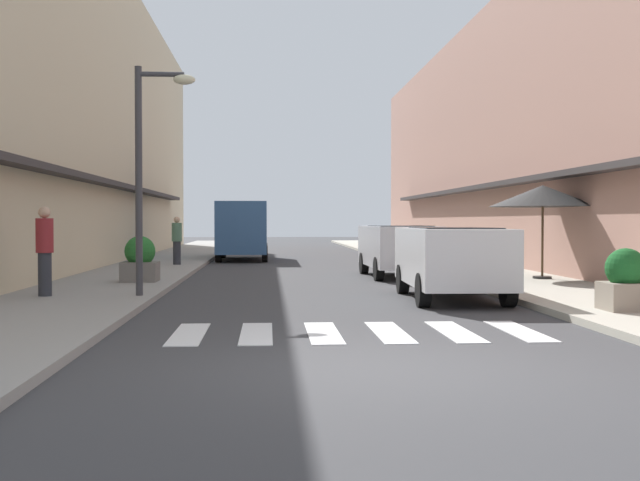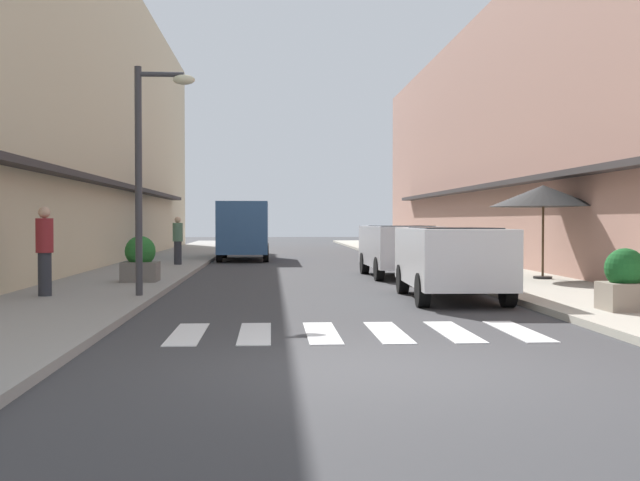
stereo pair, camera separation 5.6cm
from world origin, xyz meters
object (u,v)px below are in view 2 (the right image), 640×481
object	(u,v)px
cafe_umbrella	(543,196)
planter_far	(434,249)
parked_car_mid	(399,245)
pedestrian_walking_near	(45,249)
planter_corner	(625,281)
pedestrian_walking_far	(178,239)
planter_midblock	(140,261)
delivery_van	(244,226)
parked_car_near	(451,255)
street_lamp	(149,153)

from	to	relation	value
cafe_umbrella	planter_far	world-z (taller)	cafe_umbrella
parked_car_mid	cafe_umbrella	xyz separation A→B (m)	(3.32, -2.40, 1.31)
planter_far	pedestrian_walking_near	bearing A→B (deg)	-133.38
planter_corner	cafe_umbrella	bearing A→B (deg)	81.15
planter_far	pedestrian_walking_far	xyz separation A→B (m)	(-8.65, 0.59, 0.32)
cafe_umbrella	planter_midblock	world-z (taller)	cafe_umbrella
delivery_van	planter_far	bearing A→B (deg)	-42.24
parked_car_near	planter_far	distance (m)	10.81
pedestrian_walking_far	parked_car_mid	bearing A→B (deg)	-120.60
parked_car_near	pedestrian_walking_far	bearing A→B (deg)	121.18
parked_car_near	street_lamp	distance (m)	6.38
delivery_van	parked_car_near	bearing A→B (deg)	-74.09
parked_car_near	planter_far	bearing A→B (deg)	80.11
pedestrian_walking_near	delivery_van	bearing A→B (deg)	-119.01
cafe_umbrella	planter_midblock	xyz separation A→B (m)	(-10.16, -0.27, -1.60)
parked_car_near	cafe_umbrella	size ratio (longest dim) A/B	1.57
delivery_van	cafe_umbrella	distance (m)	14.95
parked_car_near	cafe_umbrella	xyz separation A→B (m)	(3.32, 4.07, 1.31)
cafe_umbrella	pedestrian_walking_far	size ratio (longest dim) A/B	1.68
planter_corner	planter_midblock	size ratio (longest dim) A/B	0.93
planter_far	pedestrian_walking_near	size ratio (longest dim) A/B	0.63
cafe_umbrella	planter_midblock	bearing A→B (deg)	-178.47
planter_midblock	parked_car_near	bearing A→B (deg)	-29.07
delivery_van	planter_midblock	distance (m)	13.02
parked_car_near	pedestrian_walking_near	size ratio (longest dim) A/B	2.42
parked_car_mid	planter_far	xyz separation A→B (m)	(1.86, 4.17, -0.27)
parked_car_near	planter_midblock	size ratio (longest dim) A/B	3.84
cafe_umbrella	planter_corner	size ratio (longest dim) A/B	2.64
planter_midblock	planter_far	world-z (taller)	same
planter_corner	pedestrian_walking_far	bearing A→B (deg)	122.25
delivery_van	cafe_umbrella	bearing A→B (deg)	-57.31
street_lamp	pedestrian_walking_near	xyz separation A→B (m)	(-2.05, -0.01, -1.89)
cafe_umbrella	street_lamp	bearing A→B (deg)	-157.10
street_lamp	pedestrian_walking_near	world-z (taller)	street_lamp
street_lamp	pedestrian_walking_far	distance (m)	11.31
parked_car_near	planter_far	xyz separation A→B (m)	(1.86, 10.64, -0.27)
parked_car_mid	planter_corner	size ratio (longest dim) A/B	4.16
planter_corner	pedestrian_walking_far	world-z (taller)	pedestrian_walking_far
parked_car_near	pedestrian_walking_near	bearing A→B (deg)	179.23
planter_midblock	delivery_van	bearing A→B (deg)	80.72
parked_car_mid	planter_far	distance (m)	4.57
planter_corner	pedestrian_walking_near	distance (m)	10.79
parked_car_mid	parked_car_near	bearing A→B (deg)	-90.00
planter_corner	pedestrian_walking_far	size ratio (longest dim) A/B	0.64
planter_midblock	planter_far	size ratio (longest dim) A/B	1.00
street_lamp	pedestrian_walking_near	distance (m)	2.79
delivery_van	pedestrian_walking_far	world-z (taller)	delivery_van
parked_car_mid	pedestrian_walking_near	size ratio (longest dim) A/B	2.43
cafe_umbrella	pedestrian_walking_far	world-z (taller)	cafe_umbrella
parked_car_near	delivery_van	world-z (taller)	delivery_van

